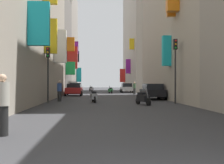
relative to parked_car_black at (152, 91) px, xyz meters
The scene contains 17 objects.
ground_plane 8.50m from the parked_car_black, 118.44° to the left, with size 140.00×140.00×0.00m, color #2D2D30.
building_left_mid_a 20.68m from the parked_car_black, 127.58° to the left, with size 7.39×10.86×14.15m.
building_left_mid_b 32.83m from the parked_car_black, 112.36° to the left, with size 7.01×16.40×19.16m.
building_right_far 29.09m from the parked_car_black, 81.74° to the left, with size 7.08×20.32×20.05m.
parked_car_black is the anchor object (origin of this frame).
parked_car_grey 16.79m from the parked_car_black, 118.29° to the left, with size 1.92×4.15×1.53m.
parked_car_white 19.76m from the parked_car_black, 90.64° to the left, with size 1.84×3.98×1.48m.
parked_car_red 11.64m from the parked_car_black, 131.67° to the left, with size 1.97×4.17×1.41m.
scooter_silver 6.42m from the parked_car_black, 145.94° to the right, with size 0.57×1.79×1.13m.
scooter_green 16.02m from the parked_car_black, 100.78° to the left, with size 0.66×1.86×1.13m.
scooter_white 28.18m from the parked_car_black, 102.29° to the left, with size 0.69×1.76×1.13m.
scooter_black 6.95m from the parked_car_black, 106.55° to the right, with size 0.81×1.71×1.13m.
pedestrian_crossing 8.46m from the parked_car_black, 163.39° to the right, with size 0.45×0.45×1.70m.
pedestrian_near_left 12.34m from the parked_car_black, 89.82° to the left, with size 0.51×0.51×1.65m.
pedestrian_near_right 19.44m from the parked_car_black, 113.63° to the right, with size 0.54×0.54×1.73m.
traffic_light_near_corner 10.03m from the parked_car_black, 152.06° to the right, with size 0.26×0.34×4.11m.
traffic_light_far_corner 6.18m from the parked_car_black, 84.67° to the right, with size 0.26×0.34×4.64m.
Camera 1 is at (-1.17, -3.47, 1.47)m, focal length 46.29 mm.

